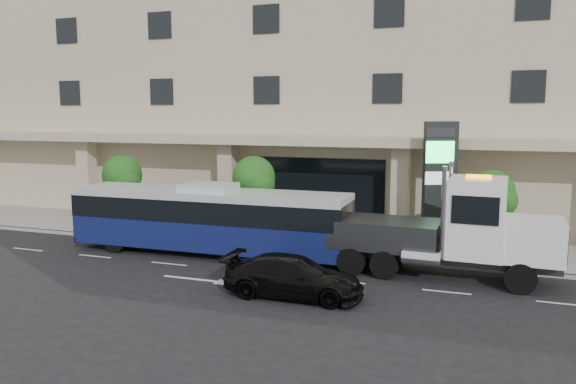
% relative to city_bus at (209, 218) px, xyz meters
% --- Properties ---
extents(ground, '(120.00, 120.00, 0.00)m').
position_rel_city_bus_xyz_m(ground, '(3.10, -0.69, -1.74)').
color(ground, black).
rests_on(ground, ground).
extents(sidewalk, '(120.00, 6.00, 0.15)m').
position_rel_city_bus_xyz_m(sidewalk, '(3.10, 4.31, -1.66)').
color(sidewalk, gray).
rests_on(sidewalk, ground).
extents(curb, '(120.00, 0.30, 0.15)m').
position_rel_city_bus_xyz_m(curb, '(3.10, 1.31, -1.66)').
color(curb, gray).
rests_on(curb, ground).
extents(convention_center, '(60.00, 17.60, 20.00)m').
position_rel_city_bus_xyz_m(convention_center, '(3.10, 14.73, 8.24)').
color(convention_center, '#C2B391').
rests_on(convention_center, ground).
extents(tree_left, '(2.27, 2.20, 4.22)m').
position_rel_city_bus_xyz_m(tree_left, '(-6.87, 2.90, 1.37)').
color(tree_left, '#422B19').
rests_on(tree_left, sidewalk).
extents(tree_mid, '(2.28, 2.20, 4.38)m').
position_rel_city_bus_xyz_m(tree_mid, '(1.13, 2.90, 1.52)').
color(tree_mid, '#422B19').
rests_on(tree_mid, sidewalk).
extents(tree_right, '(2.10, 2.00, 4.04)m').
position_rel_city_bus_xyz_m(tree_right, '(12.63, 2.90, 1.30)').
color(tree_right, '#422B19').
rests_on(tree_right, sidewalk).
extents(city_bus, '(13.50, 3.01, 3.41)m').
position_rel_city_bus_xyz_m(city_bus, '(0.00, 0.00, 0.00)').
color(city_bus, black).
rests_on(city_bus, ground).
extents(tow_truck, '(10.32, 2.93, 4.69)m').
position_rel_city_bus_xyz_m(tow_truck, '(11.13, -0.27, 0.19)').
color(tow_truck, '#2D3033').
rests_on(tow_truck, ground).
extents(black_sedan, '(5.19, 2.17, 1.50)m').
position_rel_city_bus_xyz_m(black_sedan, '(5.80, -4.58, -0.99)').
color(black_sedan, black).
rests_on(black_sedan, ground).
extents(signage_pylon, '(1.62, 1.10, 6.16)m').
position_rel_city_bus_xyz_m(signage_pylon, '(10.23, 4.08, 1.54)').
color(signage_pylon, black).
rests_on(signage_pylon, sidewalk).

